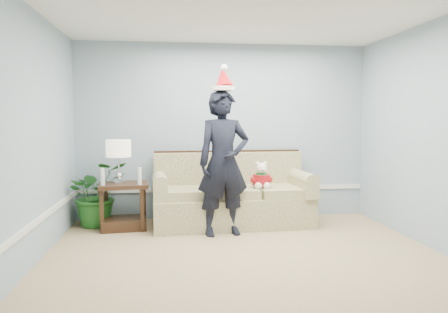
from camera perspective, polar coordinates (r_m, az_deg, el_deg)
room_shell at (r=4.33m, az=3.96°, el=2.49°), size 4.54×5.04×2.74m
wainscot_trim at (r=5.54m, az=-10.61°, el=-6.49°), size 4.49×4.99×0.06m
sofa at (r=6.44m, az=0.95°, el=-5.51°), size 2.31×1.08×1.06m
side_table at (r=6.33m, az=-12.96°, el=-6.96°), size 0.72×0.63×0.64m
table_lamp at (r=6.21m, az=-13.62°, el=0.80°), size 0.34×0.34×0.61m
candle_pair at (r=6.09m, az=-13.29°, el=-2.62°), size 0.55×0.06×0.24m
houseplant at (r=6.57m, az=-16.27°, el=-4.69°), size 1.09×1.04×0.93m
man at (r=5.75m, az=-0.07°, el=-0.87°), size 0.77×0.57×1.92m
santa_hat at (r=5.77m, az=-0.09°, el=10.02°), size 0.35×0.38×0.34m
teddy_bear at (r=6.24m, az=4.89°, el=-2.87°), size 0.24×0.27×0.39m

